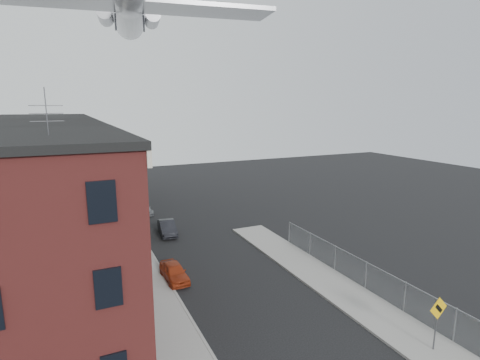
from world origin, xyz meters
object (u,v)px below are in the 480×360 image
object	(u,v)px
warning_sign	(437,315)
street_tree	(115,185)
car_far	(143,209)
car_near	(174,272)
car_mid	(167,228)
utility_pole	(125,194)

from	to	relation	value
warning_sign	street_tree	xyz separation A→B (m)	(-10.87, 28.95, 1.57)
warning_sign	car_far	bearing A→B (deg)	105.58
warning_sign	car_far	distance (m)	30.36
car_near	car_far	world-z (taller)	car_near
street_tree	car_far	bearing A→B (deg)	5.67
car_near	warning_sign	bearing A→B (deg)	-55.52
street_tree	car_near	world-z (taller)	street_tree
warning_sign	car_mid	distance (m)	22.82
street_tree	car_near	size ratio (longest dim) A/B	1.52
warning_sign	car_near	bearing A→B (deg)	126.50
utility_pole	car_far	size ratio (longest dim) A/B	2.45
utility_pole	car_far	bearing A→B (deg)	73.33
street_tree	car_near	distance (m)	16.85
utility_pole	car_mid	world-z (taller)	utility_pole
utility_pole	car_far	world-z (taller)	utility_pole
car_mid	warning_sign	bearing A→B (deg)	-65.66
car_mid	car_far	distance (m)	7.71
utility_pole	car_mid	distance (m)	6.09
car_mid	utility_pole	bearing A→B (deg)	-141.03
street_tree	car_far	xyz separation A→B (m)	(2.73, 0.27, -2.92)
utility_pole	street_tree	size ratio (longest dim) A/B	1.73
car_far	warning_sign	bearing A→B (deg)	-79.99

